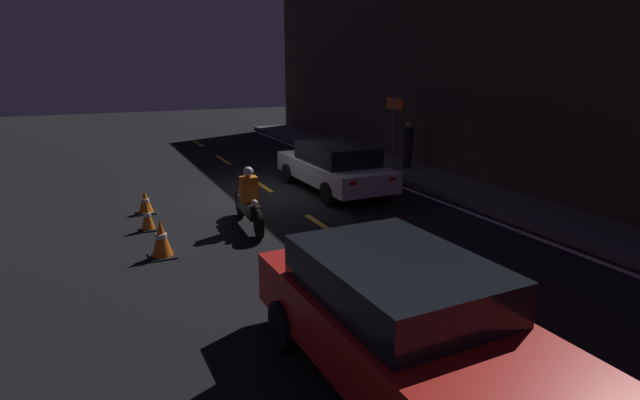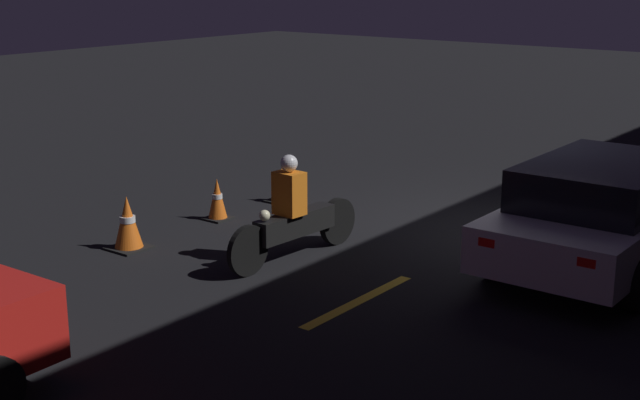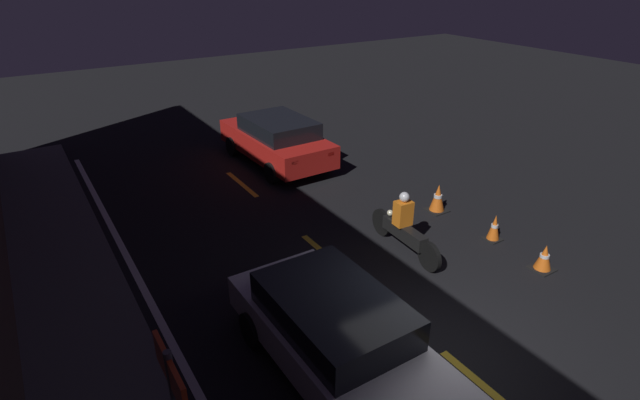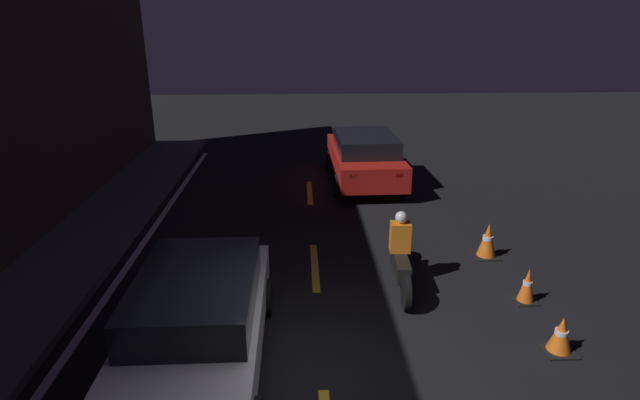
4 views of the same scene
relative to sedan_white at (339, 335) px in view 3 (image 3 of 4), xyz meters
name	(u,v)px [view 3 (image 3 of 4)]	position (x,y,z in m)	size (l,w,h in m)	color
ground_plane	(443,352)	(-0.57, -1.70, -0.73)	(56.00, 56.00, 0.00)	black
lane_dash_c	(492,393)	(-1.57, -1.70, -0.72)	(2.00, 0.14, 0.01)	gold
lane_dash_d	(327,255)	(2.93, -1.70, -0.72)	(2.00, 0.14, 0.01)	gold
lane_dash_e	(242,184)	(7.43, -1.70, -0.72)	(2.00, 0.14, 0.01)	gold
sedan_white	(339,335)	(0.00, 0.00, 0.00)	(4.41, 1.91, 1.36)	silver
taxi_red	(277,139)	(8.38, -3.35, 0.06)	(4.37, 2.06, 1.48)	red
motorcycle	(405,229)	(2.21, -3.22, -0.16)	(2.33, 0.38, 1.39)	black
traffic_cone_near	(544,258)	(0.11, -5.19, -0.45)	(0.45, 0.45, 0.57)	black
traffic_cone_mid	(494,228)	(1.49, -5.29, -0.42)	(0.37, 0.37, 0.62)	black
traffic_cone_far	(438,198)	(3.24, -5.24, -0.37)	(0.49, 0.49, 0.73)	black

